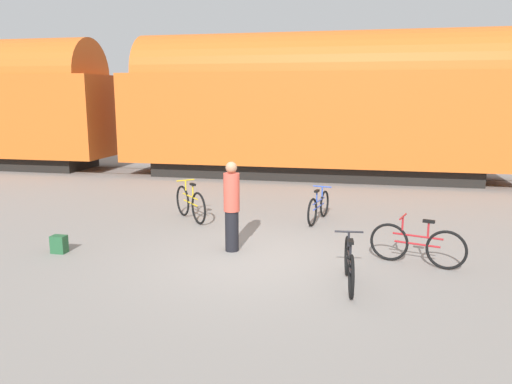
{
  "coord_description": "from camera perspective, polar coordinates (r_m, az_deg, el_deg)",
  "views": [
    {
      "loc": [
        1.84,
        -8.61,
        2.99
      ],
      "look_at": [
        -0.18,
        0.83,
        1.1
      ],
      "focal_mm": 35.0,
      "sensor_mm": 36.0,
      "label": 1
    }
  ],
  "objects": [
    {
      "name": "ground_plane",
      "position": [
        9.3,
        0.02,
        -7.68
      ],
      "size": [
        80.0,
        80.0,
        0.0
      ],
      "primitive_type": "plane",
      "color": "gray"
    },
    {
      "name": "freight_train",
      "position": [
        18.23,
        6.38,
        10.08
      ],
      "size": [
        43.61,
        2.98,
        5.16
      ],
      "color": "black",
      "rests_on": "ground_plane"
    },
    {
      "name": "rail_near",
      "position": [
        17.77,
        5.96,
        1.35
      ],
      "size": [
        55.61,
        0.07,
        0.01
      ],
      "primitive_type": "cube",
      "color": "#4C4238",
      "rests_on": "ground_plane"
    },
    {
      "name": "rail_far",
      "position": [
        19.18,
        6.42,
        2.06
      ],
      "size": [
        55.61,
        0.07,
        0.01
      ],
      "primitive_type": "cube",
      "color": "#4C4238",
      "rests_on": "ground_plane"
    },
    {
      "name": "bicycle_blue",
      "position": [
        12.02,
        7.17,
        -1.7
      ],
      "size": [
        0.48,
        1.63,
        0.81
      ],
      "color": "black",
      "rests_on": "ground_plane"
    },
    {
      "name": "bicycle_yellow",
      "position": [
        12.15,
        -7.51,
        -1.32
      ],
      "size": [
        1.21,
        1.31,
        0.95
      ],
      "color": "black",
      "rests_on": "ground_plane"
    },
    {
      "name": "bicycle_maroon",
      "position": [
        9.34,
        17.92,
        -5.76
      ],
      "size": [
        1.63,
        0.57,
        0.87
      ],
      "color": "black",
      "rests_on": "ground_plane"
    },
    {
      "name": "bicycle_black",
      "position": [
        8.1,
        10.59,
        -8.1
      ],
      "size": [
        0.46,
        1.65,
        0.83
      ],
      "color": "black",
      "rests_on": "ground_plane"
    },
    {
      "name": "person_in_red",
      "position": [
        9.57,
        -2.8,
        -1.62
      ],
      "size": [
        0.31,
        0.31,
        1.75
      ],
      "rotation": [
        0.0,
        0.0,
        2.89
      ],
      "color": "black",
      "rests_on": "ground_plane"
    },
    {
      "name": "backpack",
      "position": [
        10.32,
        -21.58,
        -5.58
      ],
      "size": [
        0.28,
        0.2,
        0.34
      ],
      "color": "#235633",
      "rests_on": "ground_plane"
    }
  ]
}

